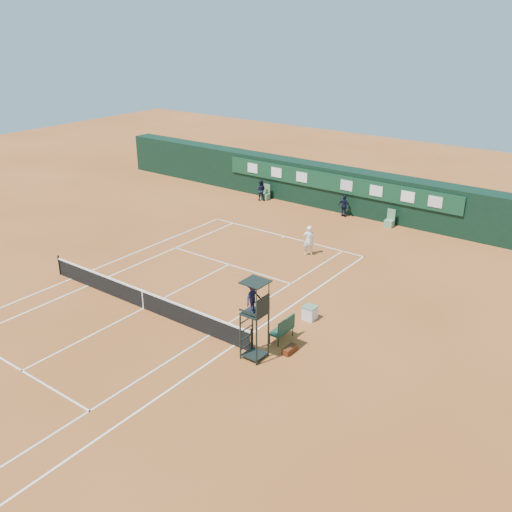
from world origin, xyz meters
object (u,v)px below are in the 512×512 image
(umpire_chair, at_px, (254,303))
(player_bench, at_px, (284,328))
(tennis_net, at_px, (143,299))
(cooler, at_px, (310,313))
(player, at_px, (309,240))

(umpire_chair, xyz_separation_m, player_bench, (0.20, 1.80, -1.86))
(tennis_net, xyz_separation_m, cooler, (6.83, 3.82, -0.18))
(umpire_chair, relative_size, player_bench, 2.85)
(player, bearing_deg, tennis_net, 36.55)
(tennis_net, relative_size, player_bench, 10.75)
(tennis_net, height_order, player, player)
(player_bench, height_order, cooler, player_bench)
(player_bench, xyz_separation_m, player, (-4.14, 8.67, 0.29))
(tennis_net, xyz_separation_m, player_bench, (6.90, 1.58, 0.09))
(tennis_net, relative_size, umpire_chair, 3.77)
(player_bench, bearing_deg, cooler, 91.83)
(player_bench, distance_m, player, 9.61)
(player_bench, bearing_deg, tennis_net, -167.14)
(tennis_net, height_order, umpire_chair, umpire_chair)
(cooler, height_order, player, player)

